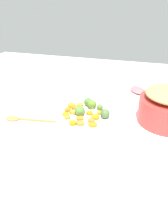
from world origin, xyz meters
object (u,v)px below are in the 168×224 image
(serving_bowl_carrots, at_px, (84,122))
(wooden_spoon, at_px, (20,119))
(metal_pot, at_px, (168,111))
(ham_plate, at_px, (137,93))

(serving_bowl_carrots, height_order, wooden_spoon, serving_bowl_carrots)
(metal_pot, distance_m, ham_plate, 0.34)
(serving_bowl_carrots, xyz_separation_m, wooden_spoon, (-0.00, 0.33, -0.04))
(metal_pot, xyz_separation_m, wooden_spoon, (-0.18, 0.70, -0.06))
(serving_bowl_carrots, distance_m, wooden_spoon, 0.33)
(wooden_spoon, bearing_deg, metal_pot, -75.54)
(metal_pot, height_order, wooden_spoon, metal_pot)
(serving_bowl_carrots, distance_m, ham_plate, 0.52)
(metal_pot, xyz_separation_m, ham_plate, (0.29, 0.16, -0.06))
(serving_bowl_carrots, distance_m, metal_pot, 0.41)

